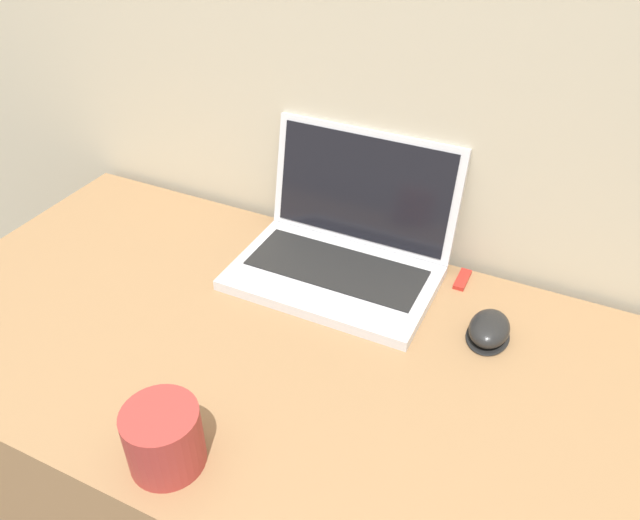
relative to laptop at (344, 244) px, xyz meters
The scene contains 5 objects.
desk 0.47m from the laptop, 92.95° to the right, with size 1.31×0.67×0.70m.
laptop is the anchor object (origin of this frame).
drink_cup 0.50m from the laptop, 94.04° to the right, with size 0.10×0.10×0.09m.
computer_mouse 0.30m from the laptop, 14.02° to the right, with size 0.07×0.09×0.04m.
usb_stick 0.23m from the laptop, 14.76° to the left, with size 0.02×0.06×0.01m.
Camera 1 is at (0.38, -0.30, 1.41)m, focal length 35.00 mm.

